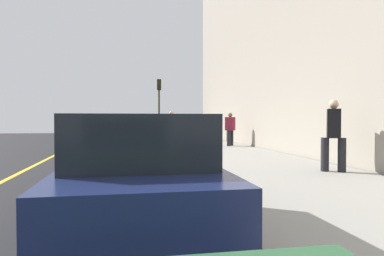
# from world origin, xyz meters

# --- Properties ---
(ground_plane) EXTENTS (56.00, 56.00, 0.00)m
(ground_plane) POSITION_xyz_m (0.00, 0.00, 0.00)
(ground_plane) COLOR black
(sidewalk) EXTENTS (28.00, 4.60, 0.15)m
(sidewalk) POSITION_xyz_m (0.00, -3.30, 0.07)
(sidewalk) COLOR gray
(sidewalk) RESTS_ON ground
(lane_stripe_centre) EXTENTS (28.00, 0.14, 0.01)m
(lane_stripe_centre) POSITION_xyz_m (0.00, 3.20, 0.00)
(lane_stripe_centre) COLOR gold
(lane_stripe_centre) RESTS_ON ground
(snow_bank_curb) EXTENTS (7.46, 0.56, 0.22)m
(snow_bank_curb) POSITION_xyz_m (-1.96, -0.70, 0.11)
(snow_bank_curb) COLOR white
(snow_bank_curb) RESTS_ON ground
(parked_car_navy) EXTENTS (4.21, 1.91, 1.51)m
(parked_car_navy) POSITION_xyz_m (-6.48, 0.20, 0.76)
(parked_car_navy) COLOR black
(parked_car_navy) RESTS_ON ground
(parked_car_black) EXTENTS (4.81, 2.04, 1.51)m
(parked_car_black) POSITION_xyz_m (-1.03, 0.23, 0.76)
(parked_car_black) COLOR black
(parked_car_black) RESTS_ON ground
(parked_car_charcoal) EXTENTS (4.82, 2.00, 1.51)m
(parked_car_charcoal) POSITION_xyz_m (4.76, 0.31, 0.76)
(parked_car_charcoal) COLOR black
(parked_car_charcoal) RESTS_ON ground
(pedestrian_burgundy_coat) EXTENTS (0.50, 0.52, 1.63)m
(pedestrian_burgundy_coat) POSITION_xyz_m (5.42, -4.69, 1.02)
(pedestrian_burgundy_coat) COLOR black
(pedestrian_burgundy_coat) RESTS_ON sidewalk
(pedestrian_black_coat) EXTENTS (0.57, 0.54, 1.80)m
(pedestrian_black_coat) POSITION_xyz_m (-3.22, -4.74, 1.11)
(pedestrian_black_coat) COLOR black
(pedestrian_black_coat) RESTS_ON sidewalk
(pedestrian_tan_coat) EXTENTS (0.54, 0.50, 1.67)m
(pedestrian_tan_coat) POSITION_xyz_m (9.69, -2.43, 1.04)
(pedestrian_tan_coat) COLOR black
(pedestrian_tan_coat) RESTS_ON sidewalk
(pedestrian_brown_coat) EXTENTS (0.54, 0.53, 1.73)m
(pedestrian_brown_coat) POSITION_xyz_m (6.15, -1.88, 1.07)
(pedestrian_brown_coat) COLOR black
(pedestrian_brown_coat) RESTS_ON sidewalk
(traffic_light_pole) EXTENTS (0.35, 0.26, 3.93)m
(traffic_light_pole) POSITION_xyz_m (11.79, -1.77, 2.84)
(traffic_light_pole) COLOR #2D2D19
(traffic_light_pole) RESTS_ON sidewalk
(rolling_suitcase) EXTENTS (0.34, 0.22, 0.84)m
(rolling_suitcase) POSITION_xyz_m (5.64, -1.71, 0.40)
(rolling_suitcase) COLOR #471E19
(rolling_suitcase) RESTS_ON sidewalk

